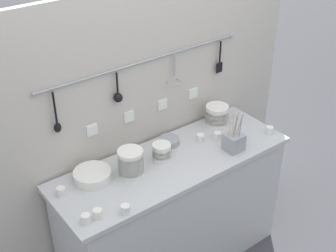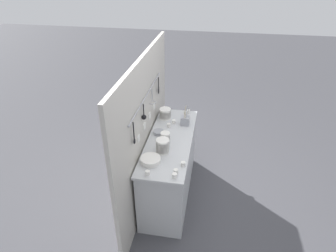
# 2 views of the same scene
# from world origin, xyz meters

# --- Properties ---
(ground_plane) EXTENTS (20.00, 20.00, 0.00)m
(ground_plane) POSITION_xyz_m (0.00, 0.00, 0.00)
(ground_plane) COLOR #424247
(counter) EXTENTS (1.55, 0.54, 0.87)m
(counter) POSITION_xyz_m (0.00, 0.00, 0.44)
(counter) COLOR #B7BABC
(counter) RESTS_ON ground
(back_wall) EXTENTS (2.35, 0.11, 1.88)m
(back_wall) POSITION_xyz_m (-0.00, 0.30, 0.94)
(back_wall) COLOR #BCB7AD
(back_wall) RESTS_ON ground
(bowl_stack_wide_centre) EXTENTS (0.16, 0.16, 0.15)m
(bowl_stack_wide_centre) POSITION_xyz_m (0.50, 0.15, 0.94)
(bowl_stack_wide_centre) COLOR silver
(bowl_stack_wide_centre) RESTS_ON counter
(bowl_stack_back_corner) EXTENTS (0.11, 0.11, 0.11)m
(bowl_stack_back_corner) POSITION_xyz_m (-0.05, 0.05, 0.92)
(bowl_stack_back_corner) COLOR silver
(bowl_stack_back_corner) RESTS_ON counter
(bowl_stack_short_front) EXTENTS (0.15, 0.15, 0.17)m
(bowl_stack_short_front) POSITION_xyz_m (-0.28, 0.04, 0.95)
(bowl_stack_short_front) COLOR silver
(bowl_stack_short_front) RESTS_ON counter
(plate_stack) EXTENTS (0.22, 0.22, 0.06)m
(plate_stack) POSITION_xyz_m (-0.49, 0.13, 0.90)
(plate_stack) COLOR silver
(plate_stack) RESTS_ON counter
(steel_mixing_bowl) EXTENTS (0.13, 0.13, 0.04)m
(steel_mixing_bowl) POSITION_xyz_m (0.09, 0.16, 0.89)
(steel_mixing_bowl) COLOR #93969E
(steel_mixing_bowl) RESTS_ON counter
(cutlery_caddy) EXTENTS (0.11, 0.11, 0.28)m
(cutlery_caddy) POSITION_xyz_m (0.38, -0.14, 0.93)
(cutlery_caddy) COLOR #93969E
(cutlery_caddy) RESTS_ON counter
(cup_front_left) EXTENTS (0.05, 0.05, 0.05)m
(cup_front_left) POSITION_xyz_m (0.71, -0.15, 0.89)
(cup_front_left) COLOR silver
(cup_front_left) RESTS_ON counter
(cup_front_right) EXTENTS (0.05, 0.05, 0.05)m
(cup_front_right) POSITION_xyz_m (-0.62, -0.17, 0.89)
(cup_front_right) COLOR silver
(cup_front_right) RESTS_ON counter
(cup_edge_near) EXTENTS (0.05, 0.05, 0.05)m
(cup_edge_near) POSITION_xyz_m (0.28, 0.06, 0.89)
(cup_edge_near) COLOR silver
(cup_edge_near) RESTS_ON counter
(cup_centre) EXTENTS (0.05, 0.05, 0.05)m
(cup_centre) POSITION_xyz_m (-0.69, 0.11, 0.89)
(cup_centre) COLOR silver
(cup_centre) RESTS_ON counter
(cup_back_right) EXTENTS (0.05, 0.05, 0.05)m
(cup_back_right) POSITION_xyz_m (0.38, 0.01, 0.89)
(cup_back_right) COLOR silver
(cup_back_right) RESTS_ON counter
(cup_by_caddy) EXTENTS (0.05, 0.05, 0.05)m
(cup_by_caddy) POSITION_xyz_m (-0.69, -0.16, 0.89)
(cup_by_caddy) COLOR silver
(cup_by_caddy) RESTS_ON counter
(cup_back_left) EXTENTS (0.05, 0.05, 0.05)m
(cup_back_left) POSITION_xyz_m (-0.49, -0.22, 0.89)
(cup_back_left) COLOR silver
(cup_back_left) RESTS_ON counter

